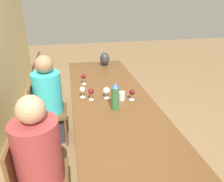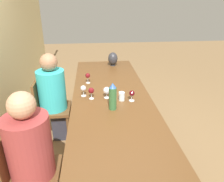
# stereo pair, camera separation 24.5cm
# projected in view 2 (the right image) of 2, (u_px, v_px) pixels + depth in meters

# --- Properties ---
(ground_plane) EXTENTS (14.00, 14.00, 0.00)m
(ground_plane) POSITION_uv_depth(u_px,v_px,m) (112.00, 152.00, 2.86)
(ground_plane) COLOR olive
(dining_table) EXTENTS (3.16, 0.93, 0.77)m
(dining_table) POSITION_uv_depth(u_px,v_px,m) (112.00, 104.00, 2.58)
(dining_table) COLOR brown
(dining_table) RESTS_ON ground_plane
(water_bottle) EXTENTS (0.08, 0.08, 0.30)m
(water_bottle) POSITION_uv_depth(u_px,v_px,m) (113.00, 97.00, 2.28)
(water_bottle) COLOR #336638
(water_bottle) RESTS_ON dining_table
(water_tumbler) EXTENTS (0.07, 0.07, 0.10)m
(water_tumbler) POSITION_uv_depth(u_px,v_px,m) (122.00, 96.00, 2.51)
(water_tumbler) COLOR silver
(water_tumbler) RESTS_ON dining_table
(vase) EXTENTS (0.16, 0.16, 0.23)m
(vase) POSITION_uv_depth(u_px,v_px,m) (113.00, 59.00, 3.71)
(vase) COLOR #2D2D33
(vase) RESTS_ON dining_table
(wine_glass_0) EXTENTS (0.06, 0.06, 0.13)m
(wine_glass_0) POSITION_uv_depth(u_px,v_px,m) (132.00, 94.00, 2.48)
(wine_glass_0) COLOR silver
(wine_glass_0) RESTS_ON dining_table
(wine_glass_1) EXTENTS (0.08, 0.08, 0.14)m
(wine_glass_1) POSITION_uv_depth(u_px,v_px,m) (107.00, 91.00, 2.55)
(wine_glass_1) COLOR silver
(wine_glass_1) RESTS_ON dining_table
(wine_glass_2) EXTENTS (0.07, 0.07, 0.14)m
(wine_glass_2) POSITION_uv_depth(u_px,v_px,m) (91.00, 91.00, 2.53)
(wine_glass_2) COLOR silver
(wine_glass_2) RESTS_ON dining_table
(wine_glass_3) EXTENTS (0.07, 0.07, 0.14)m
(wine_glass_3) POSITION_uv_depth(u_px,v_px,m) (88.00, 76.00, 2.98)
(wine_glass_3) COLOR silver
(wine_glass_3) RESTS_ON dining_table
(wine_glass_4) EXTENTS (0.07, 0.07, 0.13)m
(wine_glass_4) POSITION_uv_depth(u_px,v_px,m) (83.00, 89.00, 2.60)
(wine_glass_4) COLOR silver
(wine_glass_4) RESTS_ON dining_table
(chair_near) EXTENTS (0.44, 0.44, 0.86)m
(chair_near) POSITION_uv_depth(u_px,v_px,m) (26.00, 171.00, 1.92)
(chair_near) COLOR brown
(chair_near) RESTS_ON ground_plane
(chair_far) EXTENTS (0.44, 0.44, 0.86)m
(chair_far) POSITION_uv_depth(u_px,v_px,m) (49.00, 107.00, 3.01)
(chair_far) COLOR brown
(chair_far) RESTS_ON ground_plane
(person_near) EXTENTS (0.38, 0.38, 1.24)m
(person_near) POSITION_uv_depth(u_px,v_px,m) (33.00, 154.00, 1.85)
(person_near) COLOR #2D2D38
(person_near) RESTS_ON ground_plane
(person_far) EXTENTS (0.36, 0.36, 1.22)m
(person_far) POSITION_uv_depth(u_px,v_px,m) (54.00, 95.00, 2.94)
(person_far) COLOR #2D2D38
(person_far) RESTS_ON ground_plane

